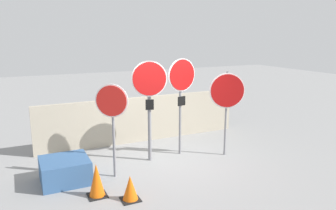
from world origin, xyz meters
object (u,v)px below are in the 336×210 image
(stop_sign_1, at_px, (149,92))
(stop_sign_2, at_px, (182,84))
(traffic_cone_0, at_px, (97,180))
(stop_sign_0, at_px, (112,108))
(storage_crate, at_px, (65,170))
(traffic_cone_1, at_px, (130,188))
(stop_sign_3, at_px, (227,94))

(stop_sign_1, height_order, stop_sign_2, stop_sign_2)
(stop_sign_1, relative_size, traffic_cone_0, 3.74)
(stop_sign_0, distance_m, traffic_cone_0, 1.54)
(stop_sign_0, distance_m, storage_crate, 1.70)
(traffic_cone_0, xyz_separation_m, traffic_cone_1, (0.54, -0.43, -0.09))
(traffic_cone_1, distance_m, storage_crate, 1.72)
(stop_sign_1, height_order, stop_sign_3, stop_sign_1)
(stop_sign_0, bearing_deg, traffic_cone_0, -94.98)
(stop_sign_3, bearing_deg, traffic_cone_1, -134.44)
(stop_sign_2, distance_m, traffic_cone_0, 3.30)
(stop_sign_1, height_order, traffic_cone_0, stop_sign_1)
(stop_sign_1, relative_size, stop_sign_3, 1.14)
(stop_sign_3, relative_size, traffic_cone_1, 4.44)
(stop_sign_2, distance_m, storage_crate, 3.48)
(stop_sign_1, xyz_separation_m, stop_sign_2, (0.92, 0.08, 0.13))
(stop_sign_2, bearing_deg, stop_sign_0, -173.25)
(traffic_cone_0, bearing_deg, traffic_cone_1, -38.66)
(stop_sign_1, relative_size, storage_crate, 2.52)
(stop_sign_1, xyz_separation_m, traffic_cone_1, (-1.12, -1.69, -1.52))
(stop_sign_0, xyz_separation_m, traffic_cone_1, (-0.02, -1.14, -1.34))
(stop_sign_0, xyz_separation_m, storage_crate, (-1.02, 0.25, -1.33))
(traffic_cone_0, relative_size, storage_crate, 0.67)
(stop_sign_3, bearing_deg, storage_crate, -158.59)
(storage_crate, bearing_deg, stop_sign_3, -2.73)
(stop_sign_3, distance_m, traffic_cone_1, 3.56)
(stop_sign_1, bearing_deg, stop_sign_3, 0.55)
(storage_crate, bearing_deg, stop_sign_2, 7.22)
(traffic_cone_1, bearing_deg, stop_sign_0, 89.12)
(stop_sign_1, bearing_deg, traffic_cone_1, -108.47)
(stop_sign_1, height_order, traffic_cone_1, stop_sign_1)
(stop_sign_2, bearing_deg, traffic_cone_1, -149.66)
(stop_sign_0, distance_m, stop_sign_3, 3.03)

